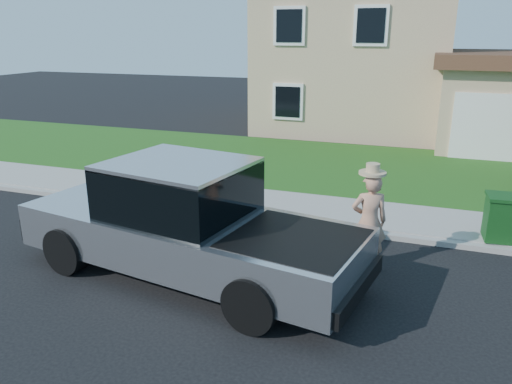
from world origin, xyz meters
TOP-DOWN VIEW (x-y plane):
  - ground at (0.00, 0.00)m, footprint 80.00×80.00m
  - curb at (1.00, 2.90)m, footprint 40.00×0.20m
  - sidewalk at (1.00, 4.00)m, footprint 40.00×2.00m
  - lawn at (1.00, 8.50)m, footprint 40.00×7.00m
  - house at (1.31, 16.38)m, footprint 14.00×11.30m
  - pickup_truck at (-0.53, -0.11)m, footprint 6.91×3.31m
  - woman at (2.59, 1.32)m, footprint 0.80×0.65m
  - trash_bin at (5.08, 3.29)m, footprint 0.64×0.73m

SIDE VIEW (x-z plane):
  - ground at x=0.00m, z-range 0.00..0.00m
  - lawn at x=1.00m, z-range 0.00..0.10m
  - curb at x=1.00m, z-range 0.00..0.12m
  - sidewalk at x=1.00m, z-range 0.00..0.15m
  - trash_bin at x=5.08m, z-range 0.16..1.14m
  - woman at x=2.59m, z-range -0.06..2.03m
  - pickup_truck at x=-0.53m, z-range -0.07..2.11m
  - house at x=1.31m, z-range -0.26..6.59m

